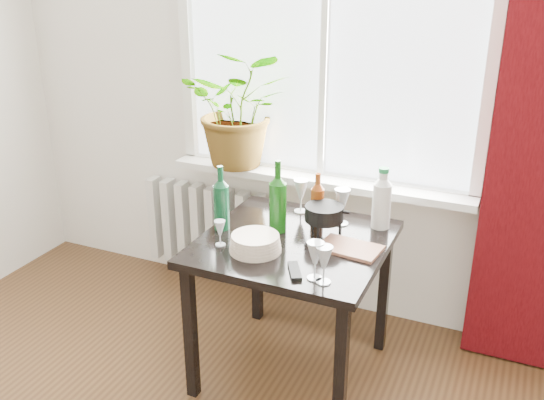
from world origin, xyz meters
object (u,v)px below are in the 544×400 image
at_px(table, 294,257).
at_px(cutting_board, 350,248).
at_px(fondue_pot, 324,220).
at_px(wine_bottle_right, 278,196).
at_px(radiator, 206,227).
at_px(wineglass_front_left, 220,233).
at_px(wineglass_back_left, 301,196).
at_px(potted_plant, 241,108).
at_px(cleaning_bottle, 382,197).
at_px(bottle_amber, 317,199).
at_px(plate_stack, 255,243).
at_px(tv_remote, 295,271).
at_px(wineglass_front_right, 315,260).
at_px(wineglass_far_right, 324,264).
at_px(wineglass_back_center, 342,206).
at_px(wine_bottle_left, 221,197).

distance_m(table, cutting_board, 0.29).
bearing_deg(fondue_pot, wine_bottle_right, -166.91).
bearing_deg(radiator, wineglass_front_left, -55.55).
xyz_separation_m(wineglass_back_left, cutting_board, (0.36, -0.31, -0.08)).
distance_m(potted_plant, wine_bottle_right, 0.75).
bearing_deg(cleaning_bottle, bottle_amber, -162.76).
bearing_deg(wineglass_front_left, cutting_board, 19.82).
distance_m(cleaning_bottle, plate_stack, 0.67).
relative_size(table, cleaning_bottle, 2.70).
relative_size(potted_plant, bottle_amber, 2.46).
bearing_deg(cutting_board, tv_remote, -116.39).
distance_m(wine_bottle_right, cutting_board, 0.42).
distance_m(wine_bottle_right, wineglass_front_left, 0.33).
bearing_deg(wineglass_front_right, wine_bottle_right, 131.38).
height_order(bottle_amber, wineglass_far_right, bottle_amber).
bearing_deg(plate_stack, bottle_amber, 68.46).
bearing_deg(tv_remote, wineglass_front_left, 137.21).
xyz_separation_m(potted_plant, wineglass_far_right, (0.83, -0.92, -0.36)).
height_order(wine_bottle_right, plate_stack, wine_bottle_right).
distance_m(wineglass_back_center, fondue_pot, 0.15).
height_order(wineglass_front_left, tv_remote, wineglass_front_left).
xyz_separation_m(bottle_amber, cutting_board, (0.23, -0.20, -0.13)).
relative_size(radiator, table, 0.94).
relative_size(wine_bottle_right, bottle_amber, 1.34).
bearing_deg(fondue_pot, cutting_board, -35.67).
relative_size(radiator, wineglass_back_left, 4.45).
bearing_deg(radiator, bottle_amber, -25.31).
bearing_deg(wine_bottle_right, radiator, 142.56).
relative_size(table, potted_plant, 1.27).
xyz_separation_m(wineglass_back_left, wineglass_front_left, (-0.20, -0.51, -0.03)).
bearing_deg(potted_plant, table, -46.41).
bearing_deg(fondue_pot, tv_remote, -89.54).
height_order(cleaning_bottle, wineglass_back_left, cleaning_bottle).
bearing_deg(wineglass_back_left, table, -74.16).
relative_size(wineglass_front_right, wineglass_far_right, 1.01).
bearing_deg(plate_stack, wine_bottle_right, 88.62).
xyz_separation_m(wineglass_front_right, wineglass_back_center, (-0.07, 0.57, 0.01)).
bearing_deg(wineglass_far_right, tv_remote, 167.77).
height_order(wineglass_front_right, cutting_board, wineglass_front_right).
bearing_deg(cleaning_bottle, wine_bottle_right, -151.65).
bearing_deg(bottle_amber, plate_stack, -111.54).
bearing_deg(wine_bottle_left, radiator, 126.40).
relative_size(table, plate_stack, 3.59).
bearing_deg(wine_bottle_left, wineglass_front_left, -64.11).
height_order(wineglass_front_right, wineglass_front_left, wineglass_front_right).
height_order(wineglass_back_center, cutting_board, wineglass_back_center).
distance_m(wine_bottle_right, wineglass_front_right, 0.50).
relative_size(cleaning_bottle, wineglass_back_center, 1.65).
height_order(potted_plant, tv_remote, potted_plant).
bearing_deg(wineglass_front_left, wineglass_front_right, -12.80).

